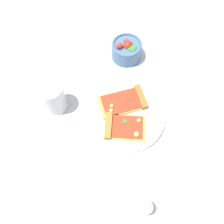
# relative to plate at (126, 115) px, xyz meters

# --- Properties ---
(ground_plane) EXTENTS (2.40, 2.40, 0.00)m
(ground_plane) POSITION_rel_plate_xyz_m (-0.02, -0.01, -0.01)
(ground_plane) COLOR silver
(ground_plane) RESTS_ON ground
(plate) EXTENTS (0.25, 0.25, 0.01)m
(plate) POSITION_rel_plate_xyz_m (0.00, 0.00, 0.00)
(plate) COLOR white
(plate) RESTS_ON ground_plane
(pizza_slice_near) EXTENTS (0.17, 0.14, 0.02)m
(pizza_slice_near) POSITION_rel_plate_xyz_m (-0.01, 0.04, 0.01)
(pizza_slice_near) COLOR gold
(pizza_slice_near) RESTS_ON plate
(pizza_slice_far) EXTENTS (0.13, 0.09, 0.02)m
(pizza_slice_far) POSITION_rel_plate_xyz_m (-0.01, -0.05, 0.01)
(pizza_slice_far) COLOR #E5B256
(pizza_slice_far) RESTS_ON plate
(salad_bowl) EXTENTS (0.10, 0.10, 0.08)m
(salad_bowl) POSITION_rel_plate_xyz_m (-0.03, 0.24, 0.03)
(salad_bowl) COLOR #4C7299
(salad_bowl) RESTS_ON ground_plane
(soda_glass) EXTENTS (0.07, 0.07, 0.11)m
(soda_glass) POSITION_rel_plate_xyz_m (-0.23, 0.01, 0.04)
(soda_glass) COLOR silver
(soda_glass) RESTS_ON ground_plane
(pepper_shaker) EXTENTS (0.04, 0.04, 0.07)m
(pepper_shaker) POSITION_rel_plate_xyz_m (0.08, -0.27, 0.03)
(pepper_shaker) COLOR silver
(pepper_shaker) RESTS_ON ground_plane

